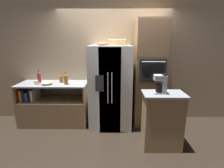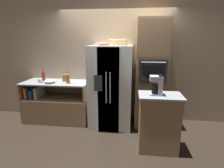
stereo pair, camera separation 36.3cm
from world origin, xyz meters
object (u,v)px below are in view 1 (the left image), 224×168
refrigerator (110,87)px  bottle_short (66,79)px  bottle_wide (39,77)px  wall_oven (149,74)px  fruit_bowl (102,44)px  mug (36,83)px  mixing_bowl (47,83)px  coffee_maker (161,83)px  bottle_tall (61,78)px  wicker_basket (118,42)px

refrigerator → bottle_short: (-0.94, -0.02, 0.18)m
bottle_wide → wall_oven: bearing=-0.3°
fruit_bowl → refrigerator: bearing=-18.0°
fruit_bowl → mug: bearing=-175.5°
mixing_bowl → coffee_maker: 2.35m
bottle_tall → bottle_wide: size_ratio=0.69×
fruit_bowl → mug: fruit_bowl is taller
wall_oven → wicker_basket: bearing=-178.0°
refrigerator → bottle_short: bearing=-178.6°
bottle_tall → coffee_maker: coffee_maker is taller
bottle_short → mug: bearing=-177.0°
bottle_wide → coffee_maker: bearing=-21.5°
bottle_tall → bottle_wide: bottle_wide is taller
refrigerator → bottle_wide: (-1.56, 0.11, 0.19)m
fruit_bowl → coffee_maker: size_ratio=0.90×
mug → mixing_bowl: bearing=5.1°
wicker_basket → mug: size_ratio=3.27×
wicker_basket → coffee_maker: (0.70, -0.91, -0.65)m
refrigerator → wall_oven: (0.84, 0.10, 0.27)m
fruit_bowl → wall_oven: bearing=2.5°
wall_oven → wicker_basket: wall_oven is taller
wicker_basket → bottle_tall: (-1.24, 0.08, -0.78)m
mug → coffee_maker: bearing=-18.0°
fruit_bowl → coffee_maker: 1.49m
mug → fruit_bowl: bearing=4.5°
wall_oven → fruit_bowl: bearing=-177.5°
bottle_tall → mug: (-0.47, -0.21, -0.05)m
coffee_maker → bottle_wide: bearing=158.5°
bottle_short → coffee_maker: 1.97m
wicker_basket → mixing_bowl: bearing=-175.8°
fruit_bowl → bottle_short: size_ratio=1.04×
coffee_maker → bottle_tall: bearing=152.9°
mug → coffee_maker: size_ratio=0.39×
wall_oven → fruit_bowl: 1.19m
coffee_maker → refrigerator: bearing=135.3°
fruit_bowl → bottle_wide: bearing=177.7°
fruit_bowl → bottle_wide: size_ratio=0.95×
bottle_tall → mixing_bowl: size_ratio=0.86×
bottle_tall → mug: bottle_tall is taller
bottle_wide → refrigerator: bearing=-4.0°
mug → mixing_bowl: size_ratio=0.51×
refrigerator → bottle_tall: 1.11m
bottle_wide → bottle_tall: bearing=5.6°
bottle_wide → fruit_bowl: bearing=-2.3°
wall_oven → coffee_maker: 0.94m
refrigerator → fruit_bowl: fruit_bowl is taller
fruit_bowl → coffee_maker: fruit_bowl is taller
wicker_basket → bottle_short: 1.33m
wall_oven → wicker_basket: (-0.69, -0.02, 0.67)m
wall_oven → bottle_wide: wall_oven is taller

